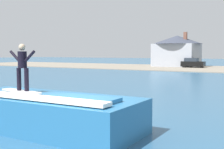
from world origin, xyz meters
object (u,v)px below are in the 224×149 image
object	(u,v)px
surfer	(22,65)
surfboard	(21,91)
car_near_shore	(193,63)
wave_crest	(43,111)
house_with_chimney	(177,50)

from	to	relation	value
surfer	surfboard	bearing A→B (deg)	169.73
surfboard	car_near_shore	size ratio (longest dim) A/B	0.51
surfer	car_near_shore	xyz separation A→B (m)	(-6.10, 46.19, -1.46)
wave_crest	car_near_shore	bearing A→B (deg)	98.18
car_near_shore	house_with_chimney	world-z (taller)	house_with_chimney
car_near_shore	surfboard	bearing A→B (deg)	-82.63
surfer	house_with_chimney	world-z (taller)	house_with_chimney
surfboard	house_with_chimney	distance (m)	51.05
surfer	house_with_chimney	bearing A→B (deg)	101.61
wave_crest	surfer	world-z (taller)	surfer
car_near_shore	house_with_chimney	size ratio (longest dim) A/B	0.41
wave_crest	car_near_shore	world-z (taller)	car_near_shore
wave_crest	surfboard	size ratio (longest dim) A/B	3.64
house_with_chimney	surfboard	bearing A→B (deg)	-78.52
wave_crest	house_with_chimney	world-z (taller)	house_with_chimney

